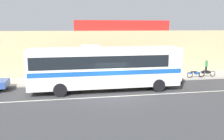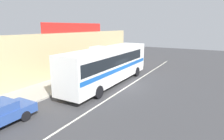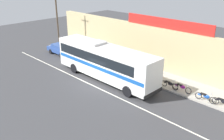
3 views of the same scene
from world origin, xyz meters
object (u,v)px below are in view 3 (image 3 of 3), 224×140
Objects in this scene: utility_pole at (57,20)px; motorcycle_blue at (223,102)px; pedestrian_far_right at (136,59)px; intercity_bus at (104,60)px; motorcycle_green at (169,84)px; motorcycle_red at (182,87)px; pedestrian_far_left at (71,44)px; motorcycle_purple at (205,97)px; parked_car at (61,49)px.

utility_pole reaches higher than motorcycle_blue.
pedestrian_far_right is at bearing 8.85° from utility_pole.
intercity_bus is at bearing -165.66° from motorcycle_blue.
pedestrian_far_right is at bearing 170.55° from motorcycle_blue.
intercity_bus is 6.74× the size of motorcycle_green.
motorcycle_red is 17.68m from pedestrian_far_left.
motorcycle_purple is at bearing 0.09° from utility_pole.
motorcycle_green is at bearing -169.62° from motorcycle_red.
pedestrian_far_left is (1.85, 0.67, -3.11)m from utility_pole.
parked_car is 2.69× the size of pedestrian_far_left.
parked_car is at bearing -163.20° from pedestrian_far_right.
motorcycle_purple is 9.46m from pedestrian_far_right.
intercity_bus is 10.15m from motorcycle_purple.
parked_car is at bearing -176.22° from motorcycle_blue.
intercity_bus is at bearing -17.62° from pedestrian_far_left.
motorcycle_blue is at bearing -0.84° from motorcycle_red.
motorcycle_green is 16.53m from pedestrian_far_left.
motorcycle_green and motorcycle_blue have the same top height.
pedestrian_far_left is (-16.51, 0.63, 0.48)m from motorcycle_green.
motorcycle_green is (18.36, 0.04, -3.60)m from utility_pole.
motorcycle_green is at bearing -18.70° from pedestrian_far_right.
utility_pole is 18.71m from motorcycle_green.
motorcycle_red is at bearing 10.38° from motorcycle_green.
motorcycle_blue is (23.31, 0.20, -3.60)m from utility_pole.
utility_pole is 23.59m from motorcycle_blue.
utility_pole is 22.21m from motorcycle_purple.
motorcycle_red is (17.36, 1.45, -0.17)m from parked_car.
motorcycle_red is at bearing -14.05° from pedestrian_far_right.
intercity_bus is 11.52m from motorcycle_blue.
motorcycle_green is 1.11× the size of pedestrian_far_right.
utility_pole is at bearing 151.03° from parked_car.
pedestrian_far_right is (-10.64, 1.77, 0.53)m from motorcycle_blue.
motorcycle_purple is (19.75, 1.23, -0.17)m from parked_car.
motorcycle_purple is 1.14× the size of pedestrian_far_right.
motorcycle_purple is at bearing -0.18° from motorcycle_green.
motorcycle_blue is at bearing 3.78° from parked_car.
intercity_bus is 6.54× the size of motorcycle_purple.
utility_pole reaches higher than pedestrian_far_right.
pedestrian_far_right reaches higher than motorcycle_purple.
parked_car is at bearing 171.92° from intercity_bus.
parked_car is at bearing -175.21° from motorcycle_red.
pedestrian_far_right is at bearing 168.16° from motorcycle_purple.
motorcycle_purple is 1.40m from motorcycle_blue.
pedestrian_far_right is (10.50, 3.17, 0.35)m from parked_car.
pedestrian_far_right is (12.67, 1.97, -3.07)m from utility_pole.
parked_car reaches higher than motorcycle_purple.
motorcycle_red is 1.07× the size of motorcycle_blue.
pedestrian_far_left reaches higher than motorcycle_purple.
motorcycle_purple is (21.92, 0.03, -3.60)m from utility_pole.
motorcycle_blue is (11.07, 2.83, -1.50)m from intercity_bus.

